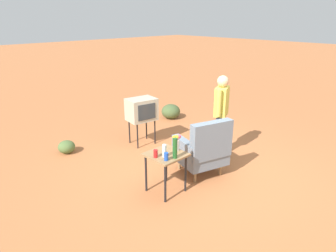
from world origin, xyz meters
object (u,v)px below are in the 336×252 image
(bottle_wine_green, at_px, (175,148))
(soda_can_blue, at_px, (166,157))
(tv_on_stand, at_px, (142,110))
(armchair, at_px, (203,149))
(bottle_short_clear, at_px, (164,151))
(side_table, at_px, (166,159))
(person_standing, at_px, (221,111))
(soda_can_red, at_px, (156,154))
(flower_vase, at_px, (177,142))

(bottle_wine_green, distance_m, soda_can_blue, 0.18)
(tv_on_stand, height_order, bottle_wine_green, tv_on_stand)
(armchair, relative_size, bottle_short_clear, 5.30)
(side_table, bearing_deg, bottle_short_clear, 35.81)
(person_standing, height_order, bottle_wine_green, person_standing)
(side_table, relative_size, bottle_wine_green, 2.08)
(bottle_short_clear, xyz_separation_m, soda_can_red, (0.11, -0.08, -0.04))
(person_standing, relative_size, soda_can_blue, 13.44)
(tv_on_stand, bearing_deg, armchair, 85.92)
(armchair, bearing_deg, tv_on_stand, -94.08)
(person_standing, bearing_deg, flower_vase, 9.82)
(person_standing, xyz_separation_m, bottle_wine_green, (1.71, 0.44, -0.11))
(soda_can_red, xyz_separation_m, soda_can_blue, (-0.04, 0.19, 0.00))
(tv_on_stand, relative_size, soda_can_blue, 8.44)
(side_table, height_order, flower_vase, flower_vase)
(side_table, bearing_deg, armchair, 176.18)
(bottle_wine_green, bearing_deg, side_table, -91.19)
(armchair, relative_size, soda_can_blue, 8.69)
(bottle_wine_green, relative_size, flower_vase, 1.21)
(bottle_short_clear, relative_size, soda_can_red, 1.64)
(bottle_short_clear, bearing_deg, side_table, -144.19)
(bottle_short_clear, relative_size, flower_vase, 0.75)
(side_table, xyz_separation_m, bottle_wine_green, (0.00, 0.21, 0.26))
(tv_on_stand, xyz_separation_m, person_standing, (-0.72, 1.57, 0.16))
(armchair, height_order, soda_can_red, armchair)
(tv_on_stand, bearing_deg, bottle_wine_green, 63.58)
(tv_on_stand, distance_m, person_standing, 1.73)
(person_standing, height_order, flower_vase, person_standing)
(person_standing, height_order, soda_can_blue, person_standing)
(soda_can_red, bearing_deg, flower_vase, 173.78)
(bottle_short_clear, distance_m, soda_can_blue, 0.13)
(bottle_wine_green, bearing_deg, soda_can_red, -48.57)
(armchair, height_order, flower_vase, armchair)
(tv_on_stand, xyz_separation_m, flower_vase, (0.78, 1.82, 0.03))
(person_standing, relative_size, flower_vase, 6.19)
(armchair, bearing_deg, side_table, -3.82)
(side_table, xyz_separation_m, tv_on_stand, (-0.99, -1.79, 0.22))
(side_table, xyz_separation_m, bottle_short_clear, (0.09, 0.07, 0.20))
(armchair, distance_m, soda_can_blue, 1.05)
(person_standing, relative_size, soda_can_red, 13.44)
(soda_can_red, height_order, flower_vase, flower_vase)
(side_table, bearing_deg, person_standing, -172.38)
(soda_can_red, distance_m, flower_vase, 0.42)
(armchair, distance_m, side_table, 0.86)
(flower_vase, bearing_deg, soda_can_red, -6.22)
(tv_on_stand, relative_size, soda_can_red, 8.44)
(bottle_wine_green, height_order, soda_can_blue, bottle_wine_green)
(soda_can_blue, bearing_deg, side_table, -131.94)
(tv_on_stand, bearing_deg, side_table, 61.11)
(armchair, distance_m, bottle_wine_green, 0.93)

